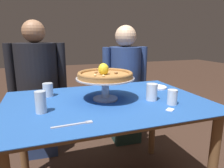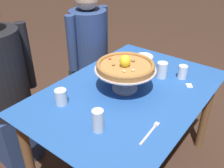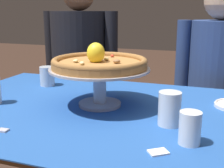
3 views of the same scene
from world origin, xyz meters
TOP-DOWN VIEW (x-y plane):
  - ground_plane at (0.00, 0.00)m, footprint 14.00×14.00m
  - dining_table at (0.00, 0.00)m, footprint 1.30×0.89m
  - pizza_stand at (-0.00, 0.03)m, footprint 0.38×0.38m
  - pizza at (-0.00, 0.03)m, footprint 0.36×0.36m
  - water_glass_back_left at (-0.36, 0.23)m, footprint 0.07×0.07m
  - water_glass_front_right at (0.36, -0.20)m, footprint 0.06×0.06m
  - water_glass_side_right at (0.29, -0.08)m, footprint 0.07×0.07m
  - water_glass_side_left at (-0.41, -0.09)m, footprint 0.06×0.06m
  - side_plate at (0.49, 0.18)m, footprint 0.14×0.14m
  - dinner_fork at (-0.26, -0.31)m, footprint 0.20×0.03m
  - sugar_packet at (0.29, -0.29)m, footprint 0.06×0.06m
  - diner_left at (-0.43, 0.77)m, footprint 0.53×0.39m
  - diner_right at (0.43, 0.73)m, footprint 0.48×0.34m

SIDE VIEW (x-z plane):
  - ground_plane at x=0.00m, z-range 0.00..0.00m
  - diner_right at x=0.43m, z-range -0.02..1.21m
  - dining_table at x=0.00m, z-range 0.26..0.97m
  - diner_left at x=-0.43m, z-range 0.00..1.26m
  - sugar_packet at x=0.29m, z-range 0.71..0.71m
  - dinner_fork at x=-0.26m, z-range 0.71..0.72m
  - side_plate at x=0.49m, z-range 0.71..0.73m
  - water_glass_back_left at x=-0.36m, z-range 0.70..0.80m
  - water_glass_front_right at x=0.36m, z-range 0.70..0.80m
  - water_glass_side_right at x=0.29m, z-range 0.70..0.81m
  - water_glass_side_left at x=-0.41m, z-range 0.70..0.83m
  - pizza_stand at x=0.00m, z-range 0.74..0.89m
  - pizza at x=0.00m, z-range 0.83..0.93m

